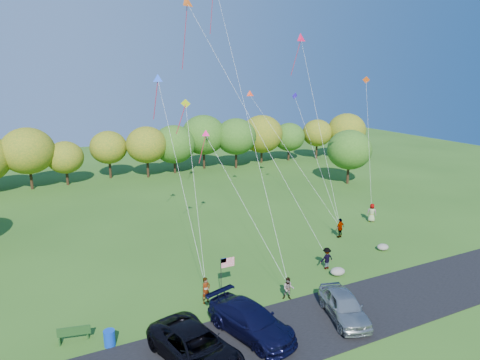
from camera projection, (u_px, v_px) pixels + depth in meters
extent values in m
plane|color=#295217|center=(284.00, 293.00, 29.70)|extent=(140.00, 140.00, 0.00)
cube|color=black|center=(318.00, 322.00, 26.21)|extent=(44.00, 6.00, 0.06)
cylinder|color=#372514|center=(36.00, 181.00, 54.76)|extent=(0.36, 0.36, 2.80)
ellipsoid|color=#385D17|center=(32.00, 154.00, 53.89)|extent=(6.72, 6.72, 6.05)
cylinder|color=#372514|center=(80.00, 178.00, 56.83)|extent=(0.36, 0.36, 2.67)
ellipsoid|color=#385D17|center=(78.00, 152.00, 55.98)|extent=(6.66, 6.66, 5.99)
cylinder|color=#372514|center=(110.00, 169.00, 61.87)|extent=(0.36, 0.36, 2.82)
ellipsoid|color=#2A5917|center=(108.00, 144.00, 61.00)|extent=(6.70, 6.70, 6.03)
cylinder|color=#372514|center=(148.00, 168.00, 62.22)|extent=(0.36, 0.36, 2.85)
ellipsoid|color=#2A5917|center=(147.00, 147.00, 61.46)|extent=(5.21, 5.21, 4.69)
cylinder|color=#372514|center=(174.00, 165.00, 64.39)|extent=(0.36, 0.36, 2.86)
ellipsoid|color=#385D17|center=(173.00, 143.00, 63.58)|extent=(5.88, 5.88, 5.29)
cylinder|color=#372514|center=(210.00, 165.00, 65.36)|extent=(0.36, 0.36, 2.34)
ellipsoid|color=#2A5917|center=(210.00, 147.00, 64.69)|extent=(4.82, 4.82, 4.34)
cylinder|color=#372514|center=(243.00, 160.00, 68.33)|extent=(0.36, 0.36, 2.81)
ellipsoid|color=#385D17|center=(243.00, 138.00, 67.49)|extent=(6.31, 6.31, 5.68)
cylinder|color=#372514|center=(265.00, 160.00, 69.50)|extent=(0.36, 0.36, 2.31)
ellipsoid|color=#385D17|center=(266.00, 141.00, 68.78)|extent=(5.64, 5.64, 5.08)
cylinder|color=#372514|center=(285.00, 153.00, 73.37)|extent=(0.36, 0.36, 2.90)
ellipsoid|color=#2A5917|center=(286.00, 135.00, 72.58)|extent=(5.54, 5.54, 4.98)
cylinder|color=#372514|center=(318.00, 153.00, 74.29)|extent=(0.36, 0.36, 2.81)
ellipsoid|color=#385D17|center=(319.00, 134.00, 73.50)|extent=(5.71, 5.71, 5.14)
cylinder|color=#372514|center=(337.00, 151.00, 77.30)|extent=(0.36, 0.36, 2.22)
ellipsoid|color=#2A5917|center=(338.00, 133.00, 76.51)|extent=(6.48, 6.48, 5.83)
cylinder|color=#372514|center=(348.00, 174.00, 58.77)|extent=(0.36, 0.36, 2.80)
ellipsoid|color=#2A5917|center=(349.00, 150.00, 57.96)|extent=(6.00, 6.00, 5.40)
imported|color=black|center=(196.00, 347.00, 22.35)|extent=(4.25, 6.81, 1.76)
imported|color=black|center=(251.00, 321.00, 24.77)|extent=(4.00, 6.47, 1.75)
imported|color=#92999B|center=(344.00, 306.00, 26.43)|extent=(3.27, 5.25, 1.67)
imported|color=#4C4C59|center=(206.00, 290.00, 28.28)|extent=(0.78, 0.66, 1.82)
imported|color=#4C4C59|center=(288.00, 289.00, 28.75)|extent=(0.97, 0.92, 1.57)
imported|color=#4C4C59|center=(327.00, 258.00, 33.23)|extent=(1.13, 0.65, 1.75)
imported|color=#4C4C59|center=(340.00, 228.00, 39.55)|extent=(1.17, 0.70, 1.86)
imported|color=#4C4C59|center=(372.00, 213.00, 43.81)|extent=(1.10, 1.07, 1.91)
cube|color=#1A3F16|center=(74.00, 334.00, 24.35)|extent=(1.79, 0.49, 0.06)
cube|color=#1A3F16|center=(74.00, 331.00, 24.12)|extent=(1.78, 0.43, 0.55)
cube|color=#1A3F16|center=(60.00, 341.00, 24.08)|extent=(0.17, 0.46, 0.42)
cube|color=#1A3F16|center=(88.00, 334.00, 24.73)|extent=(0.17, 0.46, 0.42)
cylinder|color=#0B38AD|center=(110.00, 338.00, 23.89)|extent=(0.63, 0.63, 0.95)
cylinder|color=black|center=(221.00, 278.00, 28.98)|extent=(0.05, 0.05, 2.79)
cube|color=red|center=(228.00, 263.00, 28.95)|extent=(1.01, 0.67, 0.02)
cube|color=navy|center=(224.00, 261.00, 28.78)|extent=(0.40, 0.02, 0.31)
ellipsoid|color=gray|center=(338.00, 271.00, 32.31)|extent=(1.17, 0.91, 0.58)
ellipsoid|color=gray|center=(383.00, 247.00, 36.90)|extent=(1.04, 0.86, 0.54)
cone|color=#CE5216|center=(187.00, 2.00, 35.97)|extent=(1.41, 0.94, 1.31)
cone|color=blue|center=(158.00, 79.00, 32.82)|extent=(0.92, 0.61, 0.80)
cone|color=red|center=(250.00, 94.00, 45.06)|extent=(0.93, 0.57, 0.82)
cone|color=red|center=(301.00, 38.00, 42.97)|extent=(1.13, 0.37, 1.09)
cube|color=#E0490F|center=(366.00, 80.00, 44.96)|extent=(0.60, 0.51, 0.75)
cube|color=#E9FC15|center=(186.00, 104.00, 30.25)|extent=(0.60, 0.40, 0.66)
cube|color=#3216DF|center=(295.00, 96.00, 46.72)|extent=(0.74, 0.25, 0.72)
cone|color=#ED1069|center=(206.00, 134.00, 36.34)|extent=(0.85, 0.67, 0.70)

